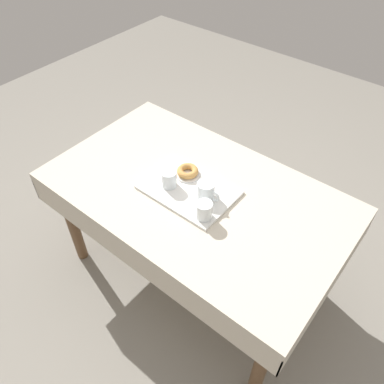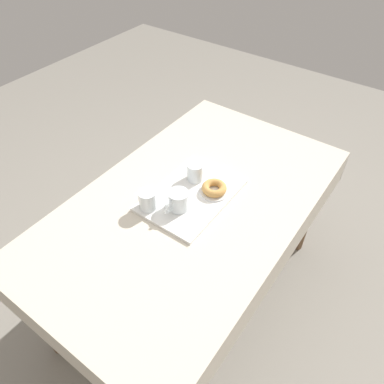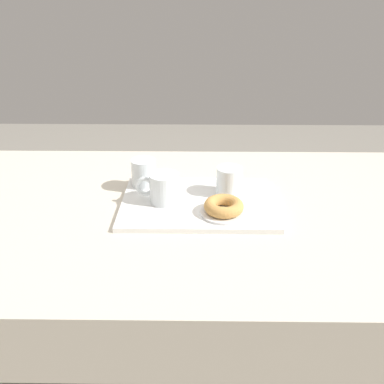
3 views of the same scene
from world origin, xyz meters
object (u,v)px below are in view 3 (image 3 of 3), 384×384
Objects in this scene: serving_tray at (198,203)px; tea_mug_left at (164,189)px; water_glass_far at (144,174)px; donut_plate_left at (224,212)px; sugar_donut_left at (224,206)px; dining_table at (190,233)px; water_glass_near at (229,183)px.

serving_tray is 0.11m from tea_mug_left.
water_glass_far is at bearing -30.44° from serving_tray.
sugar_donut_left reaches higher than donut_plate_left.
water_glass_far is 0.29m from sugar_donut_left.
tea_mug_left is at bearing -21.78° from sugar_donut_left.
dining_table is 0.16m from sugar_donut_left.
tea_mug_left is 0.13m from water_glass_far.
sugar_donut_left is at bearing 133.18° from serving_tray.
water_glass_near reaches higher than donut_plate_left.
dining_table is 0.15m from donut_plate_left.
water_glass_far reaches higher than serving_tray.
water_glass_far is at bearing -36.01° from sugar_donut_left.
tea_mug_left reaches higher than dining_table.
water_glass_far is at bearing -56.75° from tea_mug_left.
sugar_donut_left is at bearing 150.53° from dining_table.
tea_mug_left reaches higher than donut_plate_left.
serving_tray is 5.20× the size of water_glass_near.
tea_mug_left reaches higher than water_glass_far.
tea_mug_left is at bearing 123.25° from water_glass_far.
water_glass_near is at bearing -100.36° from sugar_donut_left.
donut_plate_left is at bearing 158.22° from tea_mug_left.
water_glass_far is 0.78× the size of sugar_donut_left.
serving_tray is 0.10m from donut_plate_left.
donut_plate_left is at bearing 150.53° from dining_table.
tea_mug_left is at bearing 3.66° from serving_tray.
dining_table is 0.19m from water_glass_near.
water_glass_far reaches higher than sugar_donut_left.
sugar_donut_left is at bearing 79.64° from water_glass_near.
dining_table is 3.35× the size of serving_tray.
water_glass_near is (-0.19, -0.05, -0.00)m from tea_mug_left.
water_glass_near reaches higher than serving_tray.
tea_mug_left is (0.10, 0.01, 0.05)m from serving_tray.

